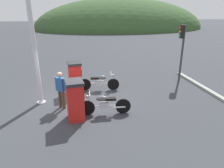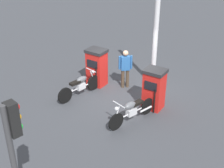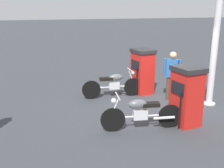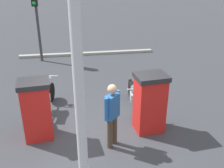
% 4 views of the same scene
% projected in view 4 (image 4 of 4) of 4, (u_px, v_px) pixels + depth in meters
% --- Properties ---
extents(ground_plane, '(120.00, 120.00, 0.00)m').
position_uv_depth(ground_plane, '(95.00, 133.00, 6.88)').
color(ground_plane, '#383A3F').
extents(fuel_pump_near, '(0.75, 0.87, 1.59)m').
position_uv_depth(fuel_pump_near, '(150.00, 102.00, 6.74)').
color(fuel_pump_near, red).
rests_on(fuel_pump_near, ground).
extents(fuel_pump_far, '(0.75, 0.83, 1.56)m').
position_uv_depth(fuel_pump_far, '(37.00, 109.00, 6.44)').
color(fuel_pump_far, red).
rests_on(fuel_pump_far, ground).
extents(motorcycle_near_pump, '(2.11, 0.56, 0.95)m').
position_uv_depth(motorcycle_near_pump, '(134.00, 95.00, 7.91)').
color(motorcycle_near_pump, black).
rests_on(motorcycle_near_pump, ground).
extents(motorcycle_far_pump, '(2.09, 0.64, 0.95)m').
position_uv_depth(motorcycle_far_pump, '(45.00, 98.00, 7.71)').
color(motorcycle_far_pump, black).
rests_on(motorcycle_far_pump, ground).
extents(attendant_person, '(0.49, 0.44, 1.64)m').
position_uv_depth(attendant_person, '(112.00, 112.00, 6.03)').
color(attendant_person, '#473828').
rests_on(attendant_person, ground).
extents(roadside_traffic_light, '(0.38, 0.25, 3.22)m').
position_uv_depth(roadside_traffic_light, '(36.00, 13.00, 11.25)').
color(roadside_traffic_light, '#38383A').
rests_on(roadside_traffic_light, ground).
extents(canopy_support_pole, '(0.40, 0.40, 4.70)m').
position_uv_depth(canopy_support_pole, '(78.00, 77.00, 4.51)').
color(canopy_support_pole, silver).
rests_on(canopy_support_pole, ground).
extents(road_edge_kerb, '(0.50, 6.64, 0.12)m').
position_uv_depth(road_edge_kerb, '(87.00, 53.00, 13.06)').
color(road_edge_kerb, '#9E9E93').
rests_on(road_edge_kerb, ground).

